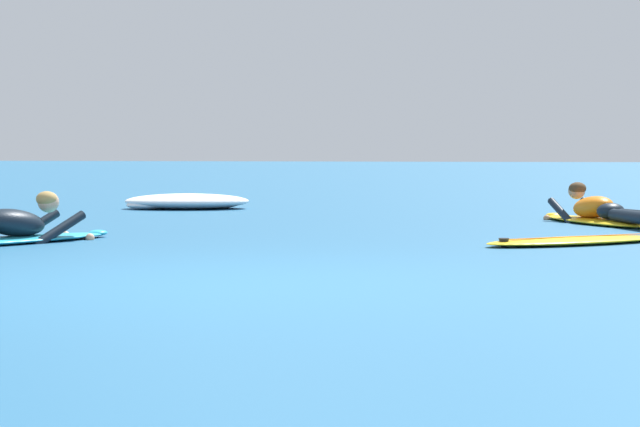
# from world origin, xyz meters

# --- Properties ---
(ground_plane) EXTENTS (120.00, 120.00, 0.00)m
(ground_plane) POSITION_xyz_m (0.00, 10.00, 0.00)
(ground_plane) COLOR #235B84
(surfer_near) EXTENTS (1.63, 2.49, 0.55)m
(surfer_near) POSITION_xyz_m (-3.00, 2.74, 0.14)
(surfer_near) COLOR #2DB2D1
(surfer_near) RESTS_ON ground
(surfer_far) EXTENTS (1.61, 2.58, 0.54)m
(surfer_far) POSITION_xyz_m (2.71, 6.86, 0.14)
(surfer_far) COLOR yellow
(surfer_far) RESTS_ON ground
(drifting_surfboard) EXTENTS (1.92, 1.67, 0.16)m
(drifting_surfboard) POSITION_xyz_m (2.35, 3.82, 0.03)
(drifting_surfboard) COLOR yellow
(drifting_surfboard) RESTS_ON ground
(whitewater_front) EXTENTS (2.07, 1.54, 0.23)m
(whitewater_front) POSITION_xyz_m (-3.25, 9.36, 0.11)
(whitewater_front) COLOR white
(whitewater_front) RESTS_ON ground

